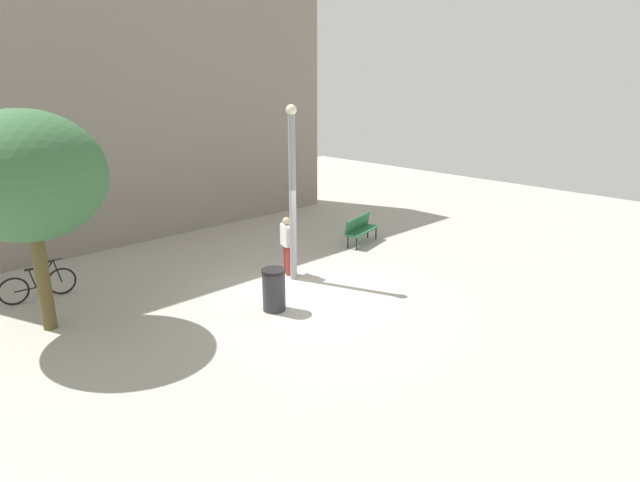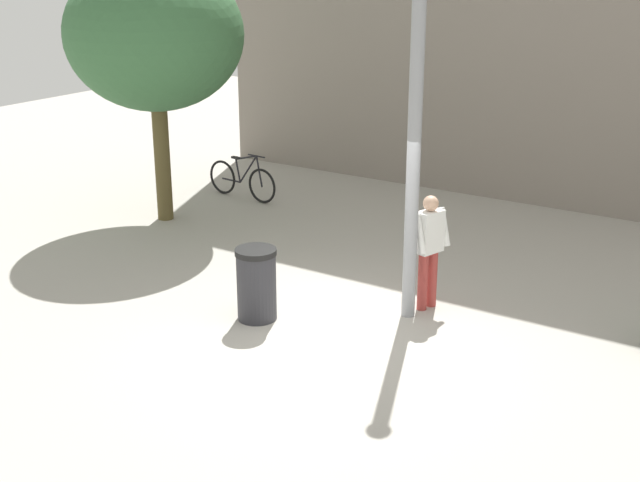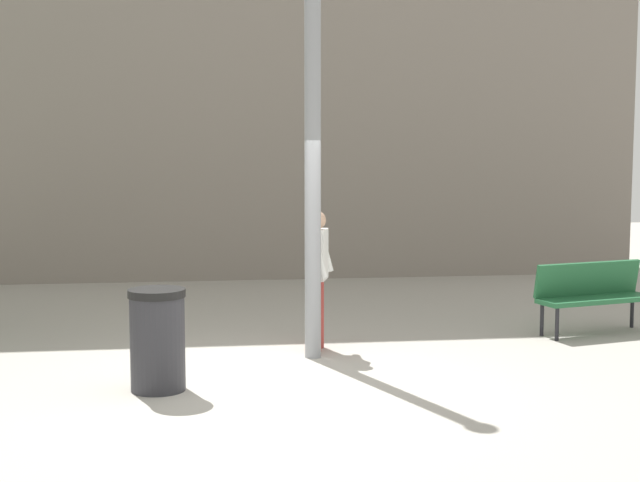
{
  "view_description": "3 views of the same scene",
  "coord_description": "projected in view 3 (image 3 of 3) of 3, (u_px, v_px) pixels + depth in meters",
  "views": [
    {
      "loc": [
        -8.65,
        -9.16,
        5.35
      ],
      "look_at": [
        0.37,
        0.13,
        1.37
      ],
      "focal_mm": 29.95,
      "sensor_mm": 36.0,
      "label": 1
    },
    {
      "loc": [
        5.41,
        -8.59,
        4.94
      ],
      "look_at": [
        -0.18,
        0.04,
        1.35
      ],
      "focal_mm": 47.88,
      "sensor_mm": 36.0,
      "label": 2
    },
    {
      "loc": [
        -0.8,
        -9.21,
        2.48
      ],
      "look_at": [
        0.46,
        0.5,
        1.44
      ],
      "focal_mm": 52.33,
      "sensor_mm": 36.0,
      "label": 3
    }
  ],
  "objects": [
    {
      "name": "park_bench",
      "position": [
        593.0,
        291.0,
        12.12
      ],
      "size": [
        1.67,
        0.86,
        0.92
      ],
      "color": "#236038",
      "rests_on": "ground_plane"
    },
    {
      "name": "person_by_lamppost",
      "position": [
        317.0,
        270.0,
        11.09
      ],
      "size": [
        0.4,
        0.63,
        1.67
      ],
      "color": "#9E3833",
      "rests_on": "ground_plane"
    },
    {
      "name": "trash_bin",
      "position": [
        157.0,
        339.0,
        9.3
      ],
      "size": [
        0.57,
        0.57,
        1.03
      ],
      "color": "#2D2D33",
      "rests_on": "ground_plane"
    },
    {
      "name": "building_facade",
      "position": [
        241.0,
        41.0,
        17.32
      ],
      "size": [
        14.59,
        2.0,
        8.7
      ],
      "primitive_type": "cube",
      "color": "gray",
      "rests_on": "ground_plane"
    },
    {
      "name": "lamppost",
      "position": [
        313.0,
        139.0,
        10.53
      ],
      "size": [
        0.28,
        0.28,
        4.71
      ],
      "color": "gray",
      "rests_on": "ground_plane"
    },
    {
      "name": "ground_plane",
      "position": [
        281.0,
        388.0,
        9.45
      ],
      "size": [
        36.0,
        36.0,
        0.0
      ],
      "primitive_type": "plane",
      "color": "#A8A399"
    }
  ]
}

